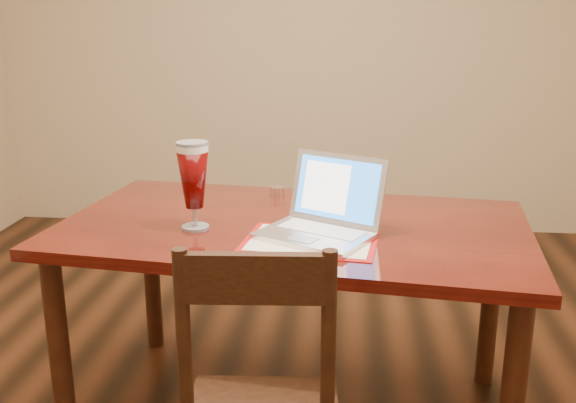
# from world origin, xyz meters

# --- Properties ---
(dining_table) EXTENTS (1.79, 1.14, 1.10)m
(dining_table) POSITION_xyz_m (0.09, 0.11, 0.71)
(dining_table) COLOR #52120A
(dining_table) RESTS_ON ground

